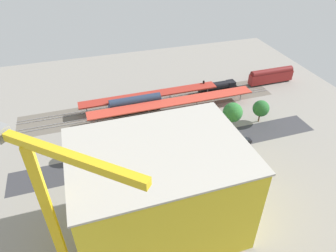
{
  "coord_description": "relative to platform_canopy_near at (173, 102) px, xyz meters",
  "views": [
    {
      "loc": [
        21.96,
        69.01,
        56.82
      ],
      "look_at": [
        1.24,
        1.96,
        6.87
      ],
      "focal_mm": 32.49,
      "sensor_mm": 36.0,
      "label": 1
    }
  ],
  "objects": [
    {
      "name": "ground_plane",
      "position": [
        5.75,
        14.64,
        -4.06
      ],
      "size": [
        144.78,
        144.78,
        0.0
      ],
      "primitive_type": "plane",
      "color": "gray",
      "rests_on": "ground"
    },
    {
      "name": "rail_bed",
      "position": [
        5.75,
        -6.58,
        -4.06
      ],
      "size": [
        90.67,
        14.5,
        0.01
      ],
      "primitive_type": "cube",
      "rotation": [
        0.0,
        0.0,
        0.01
      ],
      "color": "#665E54",
      "rests_on": "ground"
    },
    {
      "name": "street_asphalt",
      "position": [
        5.75,
        19.43,
        -4.06
      ],
      "size": [
        90.61,
        10.35,
        0.01
      ],
      "primitive_type": "cube",
      "rotation": [
        0.0,
        0.0,
        0.01
      ],
      "color": "#38383D",
      "rests_on": "ground"
    },
    {
      "name": "track_rails",
      "position": [
        5.75,
        -6.58,
        -3.88
      ],
      "size": [
        90.48,
        8.06,
        0.12
      ],
      "color": "#9E9EA8",
      "rests_on": "ground"
    },
    {
      "name": "platform_canopy_near",
      "position": [
        0.0,
        0.0,
        0.0
      ],
      "size": [
        57.64,
        5.78,
        4.27
      ],
      "color": "#C63D2D",
      "rests_on": "ground"
    },
    {
      "name": "platform_canopy_far",
      "position": [
        6.27,
        -7.14,
        -0.01
      ],
      "size": [
        49.32,
        5.2,
        4.32
      ],
      "color": "#A82D23",
      "rests_on": "ground"
    },
    {
      "name": "locomotive",
      "position": [
        -21.2,
        -9.15,
        -2.17
      ],
      "size": [
        15.9,
        3.21,
        5.29
      ],
      "color": "black",
      "rests_on": "ground"
    },
    {
      "name": "passenger_coach",
      "position": [
        -43.83,
        -9.15,
        -0.75
      ],
      "size": [
        18.63,
        3.17,
        6.26
      ],
      "color": "black",
      "rests_on": "ground"
    },
    {
      "name": "freight_coach_far",
      "position": [
        12.2,
        -4.0,
        -0.91
      ],
      "size": [
        18.28,
        3.35,
        6.01
      ],
      "color": "black",
      "rests_on": "ground"
    },
    {
      "name": "parked_car_0",
      "position": [
        -14.94,
        22.53,
        -3.36
      ],
      "size": [
        4.32,
        2.01,
        1.56
      ],
      "color": "black",
      "rests_on": "ground"
    },
    {
      "name": "parked_car_1",
      "position": [
        -8.7,
        22.98,
        -3.25
      ],
      "size": [
        4.34,
        1.97,
        1.83
      ],
      "color": "black",
      "rests_on": "ground"
    },
    {
      "name": "parked_car_2",
      "position": [
        -2.8,
        22.82,
        -3.34
      ],
      "size": [
        4.51,
        1.9,
        1.65
      ],
      "color": "black",
      "rests_on": "ground"
    },
    {
      "name": "parked_car_3",
      "position": [
        3.66,
        22.67,
        -3.26
      ],
      "size": [
        4.15,
        1.98,
        1.82
      ],
      "color": "black",
      "rests_on": "ground"
    },
    {
      "name": "parked_car_4",
      "position": [
        9.68,
        22.55,
        -3.34
      ],
      "size": [
        4.39,
        2.05,
        1.64
      ],
      "color": "black",
      "rests_on": "ground"
    },
    {
      "name": "parked_car_5",
      "position": [
        15.2,
        22.44,
        -3.36
      ],
      "size": [
        4.78,
        2.0,
        1.56
      ],
      "color": "black",
      "rests_on": "ground"
    },
    {
      "name": "parked_car_6",
      "position": [
        21.73,
        22.38,
        -3.37
      ],
      "size": [
        4.21,
        1.78,
        1.55
      ],
      "color": "black",
      "rests_on": "ground"
    },
    {
      "name": "parked_car_7",
      "position": [
        28.03,
        22.27,
        -3.26
      ],
      "size": [
        4.81,
        1.84,
        1.81
      ],
      "color": "black",
      "rests_on": "ground"
    },
    {
      "name": "construction_building",
      "position": [
        16.79,
        42.37,
        6.37
      ],
      "size": [
        33.14,
        24.19,
        20.86
      ],
      "primitive_type": "cube",
      "rotation": [
        0.0,
        0.0,
        0.01
      ],
      "color": "yellow",
      "rests_on": "ground"
    },
    {
      "name": "construction_roof_slab",
      "position": [
        16.79,
        42.37,
        17.0
      ],
      "size": [
        33.75,
        24.8,
        0.4
      ],
      "primitive_type": "cube",
      "rotation": [
        0.0,
        0.0,
        0.01
      ],
      "color": "#B7B2A8",
      "rests_on": "construction_building"
    },
    {
      "name": "tower_crane",
      "position": [
        35.16,
        50.14,
        15.6
      ],
      "size": [
        18.77,
        17.01,
        33.76
      ],
      "color": "gray",
      "rests_on": "ground"
    },
    {
      "name": "box_truck_0",
      "position": [
        4.92,
        24.3,
        -2.39
      ],
      "size": [
        9.8,
        2.93,
        3.4
      ],
      "color": "black",
      "rests_on": "ground"
    },
    {
      "name": "street_tree_0",
      "position": [
        27.67,
        14.67,
        2.02
      ],
      "size": [
        6.3,
        6.3,
        9.24
      ],
      "color": "brown",
      "rests_on": "ground"
    },
    {
      "name": "street_tree_1",
      "position": [
        -25.13,
        13.64,
        0.95
      ],
      "size": [
        5.26,
        5.26,
        7.66
      ],
      "color": "brown",
      "rests_on": "ground"
    },
    {
      "name": "street_tree_2",
      "position": [
        2.3,
        13.52,
        1.22
      ],
      "size": [
        6.26,
        6.26,
        8.42
      ],
      "color": "brown",
      "rests_on": "ground"
    },
    {
      "name": "street_tree_3",
      "position": [
        -14.67,
        14.24,
        1.81
      ],
      "size": [
        6.14,
        6.14,
        8.96
      ],
      "color": "brown",
      "rests_on": "ground"
    },
    {
      "name": "street_tree_4",
      "position": [
        9.47,
        13.92,
        1.38
      ],
      "size": [
        5.39,
        5.39,
        8.16
      ],
      "color": "brown",
      "rests_on": "ground"
    },
    {
      "name": "street_tree_5",
      "position": [
        8.32,
        15.08,
        1.37
      ],
      "size": [
        4.38,
        4.38,
        7.65
      ],
      "color": "brown",
      "rests_on": "ground"
    },
    {
      "name": "traffic_light",
      "position": [
        24.48,
        23.91,
        0.35
      ],
      "size": [
        0.5,
        0.36,
        6.69
      ],
      "color": "#333333",
      "rests_on": "ground"
    }
  ]
}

